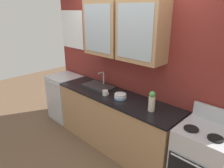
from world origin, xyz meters
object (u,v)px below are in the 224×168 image
(stove_range, at_px, (201,163))
(cup_near_sink, at_px, (105,93))
(sink_faucet, at_px, (98,86))
(bowl_stack, at_px, (120,96))
(dishwasher, at_px, (66,97))
(vase, at_px, (152,101))

(stove_range, bearing_deg, cup_near_sink, -176.37)
(sink_faucet, bearing_deg, bowl_stack, -8.48)
(bowl_stack, distance_m, dishwasher, 1.61)
(sink_faucet, relative_size, cup_near_sink, 4.57)
(cup_near_sink, distance_m, dishwasher, 1.38)
(cup_near_sink, xyz_separation_m, dishwasher, (-1.29, 0.09, -0.50))
(cup_near_sink, bearing_deg, bowl_stack, 16.38)
(stove_range, xyz_separation_m, dishwasher, (-2.80, -0.00, -0.01))
(cup_near_sink, bearing_deg, sink_faucet, 154.68)
(dishwasher, bearing_deg, bowl_stack, -0.71)
(stove_range, distance_m, bowl_stack, 1.36)
(vase, relative_size, dishwasher, 0.30)
(stove_range, height_order, bowl_stack, stove_range)
(sink_faucet, xyz_separation_m, bowl_stack, (0.59, -0.09, 0.01))
(cup_near_sink, height_order, dishwasher, cup_near_sink)
(dishwasher, bearing_deg, sink_faucet, 4.15)
(vase, relative_size, cup_near_sink, 2.32)
(stove_range, distance_m, vase, 0.92)
(stove_range, relative_size, cup_near_sink, 9.27)
(stove_range, height_order, dishwasher, stove_range)
(sink_faucet, relative_size, bowl_stack, 2.88)
(sink_faucet, bearing_deg, stove_range, -1.99)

